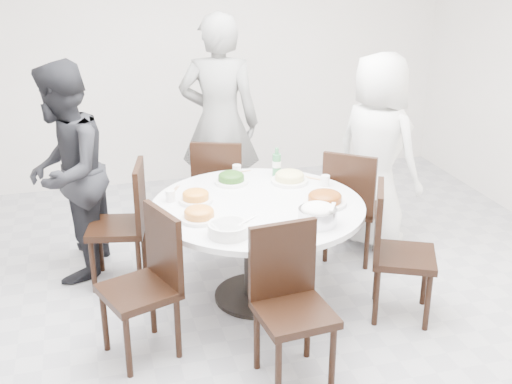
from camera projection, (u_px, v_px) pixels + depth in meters
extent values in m
cube|color=#ACACB1|center=(245.00, 324.00, 4.43)|extent=(6.00, 6.00, 0.01)
cube|color=white|center=(172.00, 52.00, 6.61)|extent=(6.00, 0.01, 2.80)
cylinder|color=white|center=(258.00, 252.00, 4.63)|extent=(1.50, 1.50, 0.75)
cube|color=black|center=(353.00, 204.00, 5.21)|extent=(0.59, 0.59, 0.95)
cube|color=black|center=(220.00, 189.00, 5.51)|extent=(0.54, 0.54, 0.95)
cube|color=black|center=(116.00, 225.00, 4.83)|extent=(0.50, 0.50, 0.95)
cube|color=black|center=(138.00, 288.00, 3.95)|extent=(0.54, 0.54, 0.95)
cube|color=black|center=(295.00, 310.00, 3.71)|extent=(0.46, 0.46, 0.95)
cube|color=black|center=(404.00, 254.00, 4.38)|extent=(0.56, 0.56, 0.95)
imported|color=white|center=(377.00, 152.00, 5.34)|extent=(0.85, 0.96, 1.65)
imported|color=black|center=(219.00, 123.00, 5.65)|extent=(0.81, 0.65, 1.93)
imported|color=black|center=(66.00, 173.00, 4.82)|extent=(0.82, 0.95, 1.68)
cylinder|color=white|center=(231.00, 179.00, 4.85)|extent=(0.25, 0.25, 0.07)
cylinder|color=white|center=(290.00, 178.00, 4.87)|extent=(0.28, 0.28, 0.08)
cylinder|color=white|center=(196.00, 198.00, 4.51)|extent=(0.24, 0.24, 0.06)
cylinder|color=white|center=(325.00, 199.00, 4.47)|extent=(0.30, 0.30, 0.08)
cylinder|color=white|center=(199.00, 215.00, 4.22)|extent=(0.25, 0.25, 0.07)
cylinder|color=silver|center=(318.00, 216.00, 4.15)|extent=(0.25, 0.25, 0.11)
cylinder|color=white|center=(229.00, 229.00, 4.00)|extent=(0.26, 0.26, 0.08)
cylinder|color=#317B46|center=(277.00, 162.00, 4.98)|extent=(0.07, 0.07, 0.23)
cylinder|color=white|center=(240.00, 170.00, 5.02)|extent=(0.07, 0.07, 0.08)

